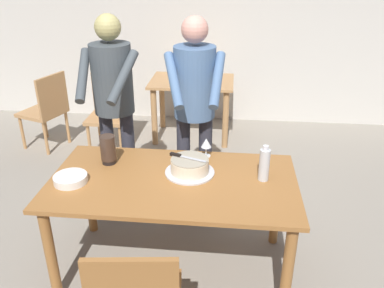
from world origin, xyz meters
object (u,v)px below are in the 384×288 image
(person_cutting_cake, at_px, (195,101))
(background_table, at_px, (192,93))
(cake_on_platter, at_px, (190,166))
(wine_glass_near, at_px, (206,143))
(main_dining_table, at_px, (173,193))
(background_chair_0, at_px, (46,108))
(plate_stack, at_px, (70,179))
(water_bottle, at_px, (264,164))
(background_chair_1, at_px, (109,110))
(hurricane_lamp, at_px, (108,149))
(cake_knife, at_px, (180,156))
(person_standing_beside, at_px, (113,97))

(person_cutting_cake, relative_size, background_table, 1.72)
(cake_on_platter, bearing_deg, wine_glass_near, 70.99)
(main_dining_table, bearing_deg, background_chair_0, 133.26)
(plate_stack, height_order, water_bottle, water_bottle)
(person_cutting_cake, bearing_deg, plate_stack, -134.61)
(cake_on_platter, height_order, background_chair_1, background_chair_1)
(cake_on_platter, relative_size, hurricane_lamp, 1.62)
(cake_knife, xyz_separation_m, background_chair_1, (-1.06, 1.77, -0.37))
(main_dining_table, bearing_deg, background_table, 92.86)
(cake_on_platter, xyz_separation_m, person_cutting_cake, (-0.02, 0.55, 0.27))
(plate_stack, height_order, background_chair_1, background_chair_1)
(person_standing_beside, relative_size, background_table, 1.72)
(background_chair_1, bearing_deg, background_table, 27.24)
(water_bottle, height_order, background_chair_0, water_bottle)
(person_standing_beside, bearing_deg, plate_stack, -96.51)
(water_bottle, relative_size, background_chair_1, 0.28)
(cake_knife, distance_m, background_chair_0, 2.55)
(person_cutting_cake, height_order, person_standing_beside, same)
(water_bottle, bearing_deg, wine_glass_near, 143.03)
(cake_knife, bearing_deg, wine_glass_near, 56.76)
(water_bottle, relative_size, person_cutting_cake, 0.15)
(background_chair_0, bearing_deg, background_table, 16.18)
(cake_knife, height_order, wine_glass_near, wine_glass_near)
(hurricane_lamp, bearing_deg, water_bottle, -6.46)
(plate_stack, distance_m, background_chair_0, 2.29)
(main_dining_table, xyz_separation_m, background_chair_0, (-1.77, 1.88, -0.15))
(background_chair_1, bearing_deg, person_standing_beside, -69.76)
(cake_knife, xyz_separation_m, plate_stack, (-0.70, -0.23, -0.09))
(hurricane_lamp, bearing_deg, person_standing_beside, 99.66)
(main_dining_table, xyz_separation_m, hurricane_lamp, (-0.49, 0.19, 0.21))
(person_cutting_cake, relative_size, background_chair_0, 1.91)
(wine_glass_near, relative_size, hurricane_lamp, 0.69)
(person_standing_beside, bearing_deg, person_cutting_cake, -2.61)
(main_dining_table, distance_m, background_table, 2.37)
(main_dining_table, xyz_separation_m, person_cutting_cake, (0.08, 0.65, 0.43))
(main_dining_table, height_order, wine_glass_near, wine_glass_near)
(plate_stack, bearing_deg, wine_glass_near, 28.67)
(background_chair_1, bearing_deg, cake_knife, -59.18)
(person_cutting_cake, bearing_deg, background_chair_0, 146.45)
(wine_glass_near, xyz_separation_m, water_bottle, (0.40, -0.30, 0.01))
(cake_on_platter, relative_size, background_chair_0, 0.38)
(main_dining_table, relative_size, person_standing_beside, 0.96)
(main_dining_table, bearing_deg, cake_on_platter, 44.58)
(cake_knife, relative_size, person_standing_beside, 0.15)
(main_dining_table, distance_m, water_bottle, 0.64)
(background_table, bearing_deg, person_standing_beside, -105.26)
(water_bottle, distance_m, background_chair_1, 2.47)
(main_dining_table, relative_size, plate_stack, 7.50)
(cake_on_platter, bearing_deg, plate_stack, -165.28)
(main_dining_table, relative_size, hurricane_lamp, 7.86)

